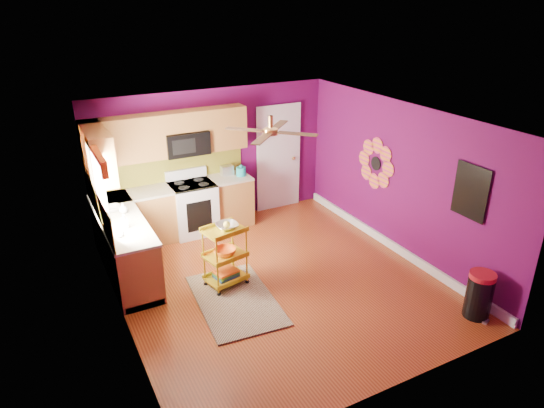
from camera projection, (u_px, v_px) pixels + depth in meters
ground at (277, 281)px, 7.36m from camera, size 5.00×5.00×0.00m
room_envelope at (279, 180)px, 6.72m from camera, size 4.54×5.04×2.52m
lower_cabinets at (155, 227)px, 8.09m from camera, size 2.81×2.31×0.94m
electric_range at (193, 208)px, 8.70m from camera, size 0.76×0.66×1.13m
upper_cabinetry at (147, 142)px, 7.88m from camera, size 2.80×2.30×1.26m
left_window at (97, 176)px, 6.58m from camera, size 0.08×1.35×1.08m
panel_door at (278, 159)px, 9.53m from camera, size 0.95×0.11×2.15m
right_wall_art at (415, 175)px, 7.46m from camera, size 0.04×2.74×1.04m
ceiling_fan at (271, 131)px, 6.61m from camera, size 1.01×1.01×0.26m
shag_rug at (235, 300)px, 6.89m from camera, size 1.18×1.78×0.02m
rolling_cart at (226, 253)px, 7.06m from camera, size 0.65×0.53×1.04m
trash_can at (479, 295)px, 6.44m from camera, size 0.45×0.45×0.66m
teal_kettle at (241, 171)px, 8.87m from camera, size 0.18×0.18×0.21m
toaster at (227, 170)px, 8.90m from camera, size 0.22×0.15×0.18m
soap_bottle_a at (124, 221)px, 6.88m from camera, size 0.09×0.09×0.21m
soap_bottle_b at (123, 208)px, 7.35m from camera, size 0.13×0.13×0.17m
counter_dish at (112, 209)px, 7.46m from camera, size 0.27×0.27×0.07m
counter_cup at (120, 234)px, 6.64m from camera, size 0.11×0.11×0.09m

